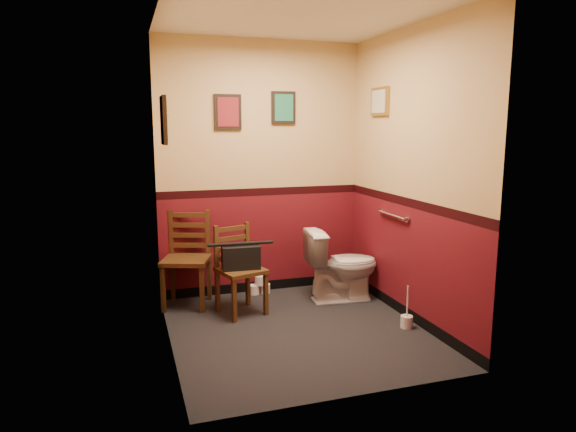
{
  "coord_description": "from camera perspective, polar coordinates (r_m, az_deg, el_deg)",
  "views": [
    {
      "loc": [
        -1.41,
        -4.12,
        1.8
      ],
      "look_at": [
        0.0,
        0.25,
        1.0
      ],
      "focal_mm": 32.0,
      "sensor_mm": 36.0,
      "label": 1
    }
  ],
  "objects": [
    {
      "name": "floor",
      "position": [
        4.71,
        0.96,
        -12.58
      ],
      "size": [
        2.2,
        2.4,
        0.0
      ],
      "primitive_type": "cube",
      "color": "black",
      "rests_on": "ground"
    },
    {
      "name": "ceiling",
      "position": [
        4.45,
        1.06,
        21.56
      ],
      "size": [
        2.2,
        2.4,
        0.0
      ],
      "primitive_type": "cube",
      "rotation": [
        3.14,
        0.0,
        0.0
      ],
      "color": "silver",
      "rests_on": "ground"
    },
    {
      "name": "wall_back",
      "position": [
        5.52,
        -3.04,
        5.19
      ],
      "size": [
        2.2,
        0.0,
        2.7
      ],
      "primitive_type": "cube",
      "rotation": [
        1.57,
        0.0,
        0.0
      ],
      "color": "#560F17",
      "rests_on": "ground"
    },
    {
      "name": "wall_front",
      "position": [
        3.27,
        7.82,
        1.9
      ],
      "size": [
        2.2,
        0.0,
        2.7
      ],
      "primitive_type": "cube",
      "rotation": [
        -1.57,
        0.0,
        0.0
      ],
      "color": "#560F17",
      "rests_on": "ground"
    },
    {
      "name": "wall_left",
      "position": [
        4.16,
        -13.53,
        3.4
      ],
      "size": [
        0.0,
        2.4,
        2.7
      ],
      "primitive_type": "cube",
      "rotation": [
        1.57,
        0.0,
        1.57
      ],
      "color": "#560F17",
      "rests_on": "ground"
    },
    {
      "name": "wall_right",
      "position": [
        4.84,
        13.45,
        4.28
      ],
      "size": [
        0.0,
        2.4,
        2.7
      ],
      "primitive_type": "cube",
      "rotation": [
        1.57,
        0.0,
        -1.57
      ],
      "color": "#560F17",
      "rests_on": "ground"
    },
    {
      "name": "grab_bar",
      "position": [
        5.09,
        11.52,
        0.08
      ],
      "size": [
        0.05,
        0.56,
        0.06
      ],
      "color": "silver",
      "rests_on": "wall_right"
    },
    {
      "name": "framed_print_back_a",
      "position": [
        5.41,
        -6.7,
        11.41
      ],
      "size": [
        0.28,
        0.04,
        0.36
      ],
      "color": "black",
      "rests_on": "wall_back"
    },
    {
      "name": "framed_print_back_b",
      "position": [
        5.56,
        -0.5,
        11.94
      ],
      "size": [
        0.26,
        0.04,
        0.34
      ],
      "color": "black",
      "rests_on": "wall_back"
    },
    {
      "name": "framed_print_left",
      "position": [
        4.23,
        -13.63,
        10.29
      ],
      "size": [
        0.04,
        0.3,
        0.38
      ],
      "color": "black",
      "rests_on": "wall_left"
    },
    {
      "name": "framed_print_right",
      "position": [
        5.34,
        10.16,
        12.41
      ],
      "size": [
        0.04,
        0.34,
        0.28
      ],
      "color": "olive",
      "rests_on": "wall_right"
    },
    {
      "name": "toilet",
      "position": [
        5.41,
        5.99,
        -5.47
      ],
      "size": [
        0.79,
        0.48,
        0.74
      ],
      "primitive_type": "imported",
      "rotation": [
        0.0,
        0.0,
        1.49
      ],
      "color": "white",
      "rests_on": "floor"
    },
    {
      "name": "toilet_brush",
      "position": [
        4.87,
        13.05,
        -11.28
      ],
      "size": [
        0.11,
        0.11,
        0.39
      ],
      "color": "silver",
      "rests_on": "floor"
    },
    {
      "name": "chair_left",
      "position": [
        5.31,
        -11.15,
        -4.68
      ],
      "size": [
        0.57,
        0.57,
        0.96
      ],
      "rotation": [
        0.0,
        0.0,
        -0.34
      ],
      "color": "#553719",
      "rests_on": "floor"
    },
    {
      "name": "chair_right",
      "position": [
        5.03,
        -5.46,
        -5.93
      ],
      "size": [
        0.5,
        0.5,
        0.86
      ],
      "rotation": [
        0.0,
        0.0,
        0.29
      ],
      "color": "#553719",
      "rests_on": "floor"
    },
    {
      "name": "handbag",
      "position": [
        4.96,
        -5.27,
        -4.56
      ],
      "size": [
        0.37,
        0.2,
        0.26
      ],
      "rotation": [
        0.0,
        0.0,
        -0.06
      ],
      "color": "black",
      "rests_on": "chair_right"
    },
    {
      "name": "tp_stack",
      "position": [
        5.66,
        -3.15,
        -7.79
      ],
      "size": [
        0.23,
        0.12,
        0.2
      ],
      "color": "silver",
      "rests_on": "floor"
    }
  ]
}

